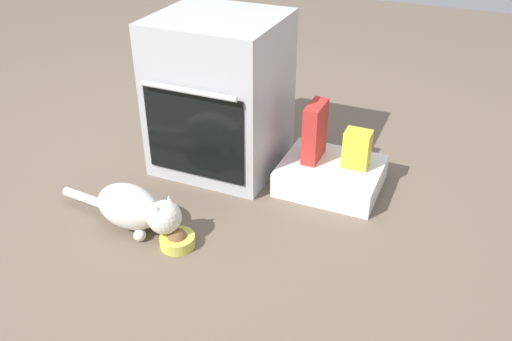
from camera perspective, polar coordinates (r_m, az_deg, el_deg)
The scene contains 7 objects.
ground at distance 2.55m, azimuth -6.55°, elevation -2.99°, with size 8.00×8.00×0.00m, color #6B5B4C.
oven at distance 2.66m, azimuth -3.78°, elevation 8.00°, with size 0.58×0.59×0.76m.
pantry_cabinet at distance 2.61m, azimuth 7.85°, elevation -0.53°, with size 0.46×0.39×0.12m, color white.
food_bowl at distance 2.26m, azimuth -8.25°, elevation -7.21°, with size 0.15×0.15×0.08m.
cat at distance 2.33m, azimuth -12.56°, elevation -3.91°, with size 0.65×0.22×0.21m.
snack_bag at distance 2.54m, azimuth 10.55°, elevation 2.24°, with size 0.12×0.09×0.18m, color yellow.
cereal_box at distance 2.56m, azimuth 6.19°, elevation 4.08°, with size 0.07×0.18×0.28m, color #B72D28.
Camera 1 is at (1.09, -1.80, 1.43)m, focal length 38.10 mm.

